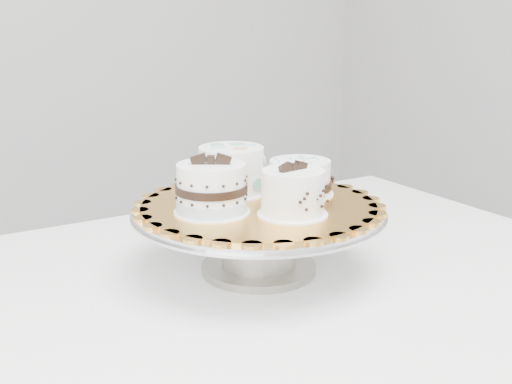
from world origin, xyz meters
TOP-DOWN VIEW (x-y plane):
  - table at (0.11, 0.22)m, footprint 1.32×0.94m
  - cake_stand at (0.16, 0.24)m, footprint 0.40×0.40m
  - cake_board at (0.16, 0.24)m, footprint 0.43×0.43m
  - cake_swirl at (0.16, 0.16)m, footprint 0.10×0.10m
  - cake_banded at (0.07, 0.24)m, footprint 0.14×0.14m
  - cake_dots at (0.16, 0.31)m, footprint 0.13×0.13m
  - cake_ribbon at (0.24, 0.24)m, footprint 0.13×0.13m

SIDE VIEW (x-z plane):
  - table at x=0.11m, z-range 0.30..1.05m
  - cake_stand at x=0.16m, z-range 0.77..0.88m
  - cake_board at x=0.16m, z-range 0.86..0.86m
  - cake_ribbon at x=0.24m, z-range 0.86..0.92m
  - cake_swirl at x=0.16m, z-range 0.85..0.94m
  - cake_banded at x=0.07m, z-range 0.85..0.94m
  - cake_dots at x=0.16m, z-range 0.86..0.94m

